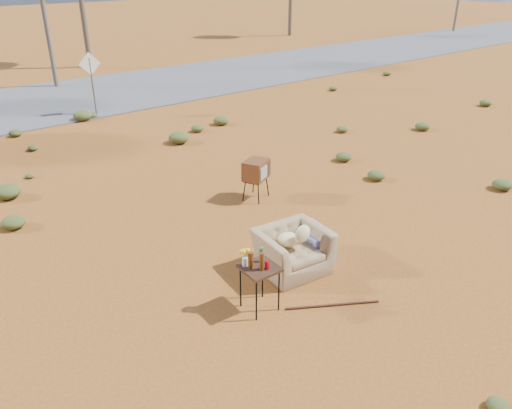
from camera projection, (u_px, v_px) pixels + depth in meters
ground at (294, 274)px, 8.75m from camera, size 140.00×140.00×0.00m
highway at (28, 105)px, 19.21m from camera, size 140.00×7.00×0.04m
armchair at (297, 244)px, 8.73m from camera, size 1.48×0.91×1.03m
tv_unit at (256, 170)px, 11.27m from camera, size 0.71×0.65×0.93m
side_table at (256, 265)px, 7.54m from camera, size 0.56×0.56×1.07m
rusty_bar at (333, 305)px, 7.91m from camera, size 1.31×0.83×0.04m
road_sign at (91, 73)px, 17.33m from camera, size 0.78×0.06×2.19m
scrub_patch at (135, 197)px, 11.29m from camera, size 17.49×8.07×0.33m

